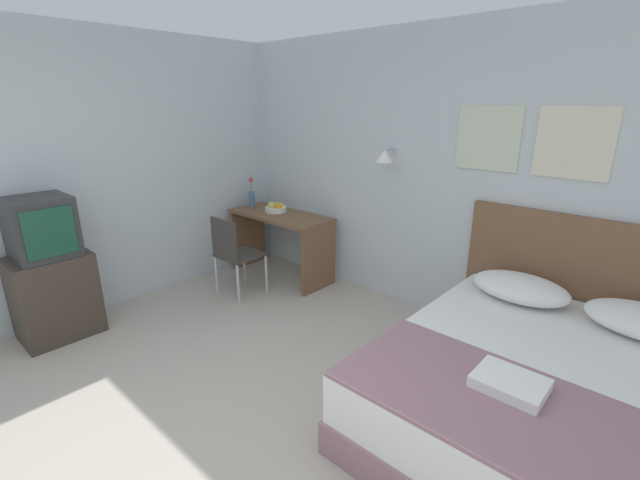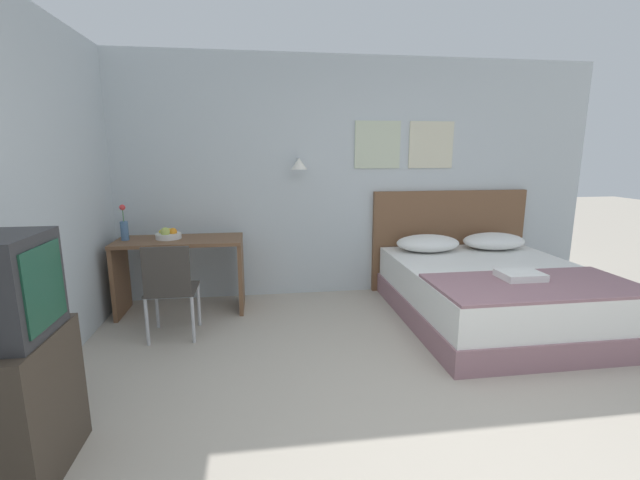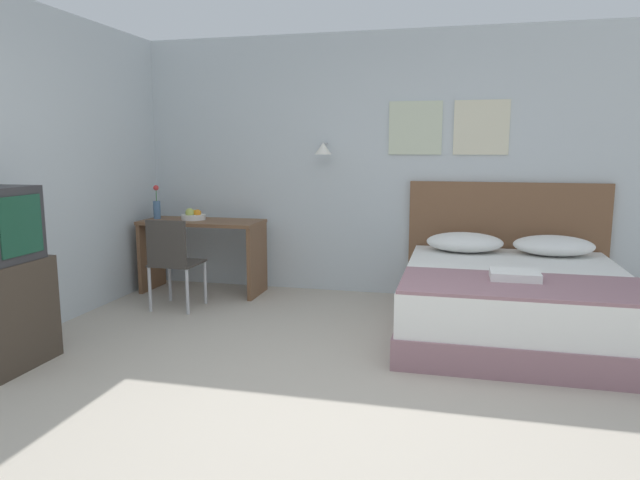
{
  "view_description": "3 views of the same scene",
  "coord_description": "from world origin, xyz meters",
  "px_view_note": "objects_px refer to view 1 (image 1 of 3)",
  "views": [
    {
      "loc": [
        1.75,
        -0.85,
        1.99
      ],
      "look_at": [
        -0.65,
        1.78,
        0.83
      ],
      "focal_mm": 24.0,
      "sensor_mm": 36.0,
      "label": 1
    },
    {
      "loc": [
        -0.99,
        -2.02,
        1.63
      ],
      "look_at": [
        -0.42,
        1.92,
        0.8
      ],
      "focal_mm": 24.0,
      "sensor_mm": 36.0,
      "label": 2
    },
    {
      "loc": [
        0.79,
        -3.06,
        1.5
      ],
      "look_at": [
        -0.28,
        1.33,
        0.77
      ],
      "focal_mm": 32.0,
      "sensor_mm": 36.0,
      "label": 3
    }
  ],
  "objects_px": {
    "bed": "(537,397)",
    "desk_chair": "(233,250)",
    "pillow_left": "(520,288)",
    "television": "(41,227)",
    "fruit_bowl": "(276,208)",
    "flower_vase": "(252,196)",
    "desk": "(281,233)",
    "headboard": "(587,294)",
    "folded_towel_near_foot": "(510,383)",
    "throw_blanket": "(508,407)",
    "tv_stand": "(55,296)"
  },
  "relations": [
    {
      "from": "bed",
      "to": "desk_chair",
      "type": "xyz_separation_m",
      "value": [
        -3.02,
        -0.01,
        0.24
      ]
    },
    {
      "from": "pillow_left",
      "to": "bed",
      "type": "bearing_deg",
      "value": -62.01
    },
    {
      "from": "desk_chair",
      "to": "television",
      "type": "relative_size",
      "value": 1.69
    },
    {
      "from": "bed",
      "to": "television",
      "type": "xyz_separation_m",
      "value": [
        -3.5,
        -1.56,
        0.73
      ]
    },
    {
      "from": "pillow_left",
      "to": "fruit_bowl",
      "type": "height_order",
      "value": "fruit_bowl"
    },
    {
      "from": "bed",
      "to": "desk_chair",
      "type": "relative_size",
      "value": 2.39
    },
    {
      "from": "pillow_left",
      "to": "flower_vase",
      "type": "relative_size",
      "value": 1.98
    },
    {
      "from": "desk",
      "to": "flower_vase",
      "type": "xyz_separation_m",
      "value": [
        -0.52,
        0.01,
        0.36
      ]
    },
    {
      "from": "headboard",
      "to": "flower_vase",
      "type": "xyz_separation_m",
      "value": [
        -3.57,
        -0.35,
        0.3
      ]
    },
    {
      "from": "headboard",
      "to": "television",
      "type": "relative_size",
      "value": 3.69
    },
    {
      "from": "headboard",
      "to": "folded_towel_near_foot",
      "type": "height_order",
      "value": "headboard"
    },
    {
      "from": "headboard",
      "to": "desk",
      "type": "height_order",
      "value": "headboard"
    },
    {
      "from": "folded_towel_near_foot",
      "to": "desk",
      "type": "distance_m",
      "value": 3.21
    },
    {
      "from": "pillow_left",
      "to": "throw_blanket",
      "type": "xyz_separation_m",
      "value": [
        0.39,
        -1.33,
        -0.08
      ]
    },
    {
      "from": "desk",
      "to": "flower_vase",
      "type": "height_order",
      "value": "flower_vase"
    },
    {
      "from": "desk_chair",
      "to": "fruit_bowl",
      "type": "relative_size",
      "value": 3.42
    },
    {
      "from": "headboard",
      "to": "desk",
      "type": "distance_m",
      "value": 3.07
    },
    {
      "from": "headboard",
      "to": "desk",
      "type": "relative_size",
      "value": 1.51
    },
    {
      "from": "throw_blanket",
      "to": "television",
      "type": "bearing_deg",
      "value": -164.58
    },
    {
      "from": "desk",
      "to": "desk_chair",
      "type": "relative_size",
      "value": 1.44
    },
    {
      "from": "bed",
      "to": "desk",
      "type": "bearing_deg",
      "value": 167.16
    },
    {
      "from": "headboard",
      "to": "television",
      "type": "xyz_separation_m",
      "value": [
        -3.5,
        -2.62,
        0.41
      ]
    },
    {
      "from": "folded_towel_near_foot",
      "to": "flower_vase",
      "type": "bearing_deg",
      "value": 161.77
    },
    {
      "from": "bed",
      "to": "desk",
      "type": "distance_m",
      "value": 3.14
    },
    {
      "from": "headboard",
      "to": "pillow_left",
      "type": "xyz_separation_m",
      "value": [
        -0.39,
        -0.32,
        0.04
      ]
    },
    {
      "from": "desk",
      "to": "bed",
      "type": "bearing_deg",
      "value": -12.84
    },
    {
      "from": "desk_chair",
      "to": "flower_vase",
      "type": "height_order",
      "value": "flower_vase"
    },
    {
      "from": "flower_vase",
      "to": "television",
      "type": "xyz_separation_m",
      "value": [
        0.06,
        -2.27,
        0.11
      ]
    },
    {
      "from": "throw_blanket",
      "to": "desk_chair",
      "type": "distance_m",
      "value": 3.08
    },
    {
      "from": "flower_vase",
      "to": "tv_stand",
      "type": "relative_size",
      "value": 0.48
    },
    {
      "from": "throw_blanket",
      "to": "tv_stand",
      "type": "distance_m",
      "value": 3.64
    },
    {
      "from": "desk",
      "to": "desk_chair",
      "type": "height_order",
      "value": "desk_chair"
    },
    {
      "from": "television",
      "to": "folded_towel_near_foot",
      "type": "bearing_deg",
      "value": 17.79
    },
    {
      "from": "television",
      "to": "desk",
      "type": "bearing_deg",
      "value": 78.55
    },
    {
      "from": "pillow_left",
      "to": "tv_stand",
      "type": "distance_m",
      "value": 3.88
    },
    {
      "from": "pillow_left",
      "to": "tv_stand",
      "type": "xyz_separation_m",
      "value": [
        -3.11,
        -2.3,
        -0.26
      ]
    },
    {
      "from": "pillow_left",
      "to": "flower_vase",
      "type": "xyz_separation_m",
      "value": [
        -3.17,
        -0.03,
        0.26
      ]
    },
    {
      "from": "folded_towel_near_foot",
      "to": "television",
      "type": "bearing_deg",
      "value": -162.21
    },
    {
      "from": "headboard",
      "to": "flower_vase",
      "type": "relative_size",
      "value": 5.25
    },
    {
      "from": "headboard",
      "to": "throw_blanket",
      "type": "relative_size",
      "value": 1.1
    },
    {
      "from": "desk_chair",
      "to": "desk",
      "type": "bearing_deg",
      "value": 92.0
    },
    {
      "from": "flower_vase",
      "to": "television",
      "type": "distance_m",
      "value": 2.27
    },
    {
      "from": "folded_towel_near_foot",
      "to": "fruit_bowl",
      "type": "xyz_separation_m",
      "value": [
        -3.11,
        1.18,
        0.21
      ]
    },
    {
      "from": "bed",
      "to": "folded_towel_near_foot",
      "type": "xyz_separation_m",
      "value": [
        -0.05,
        -0.45,
        0.32
      ]
    },
    {
      "from": "desk",
      "to": "headboard",
      "type": "bearing_deg",
      "value": 6.75
    },
    {
      "from": "pillow_left",
      "to": "desk_chair",
      "type": "bearing_deg",
      "value": -164.03
    },
    {
      "from": "desk",
      "to": "tv_stand",
      "type": "bearing_deg",
      "value": -101.53
    },
    {
      "from": "pillow_left",
      "to": "folded_towel_near_foot",
      "type": "bearing_deg",
      "value": -73.75
    },
    {
      "from": "fruit_bowl",
      "to": "television",
      "type": "xyz_separation_m",
      "value": [
        -0.35,
        -2.29,
        0.19
      ]
    },
    {
      "from": "desk",
      "to": "television",
      "type": "bearing_deg",
      "value": -101.45
    }
  ]
}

